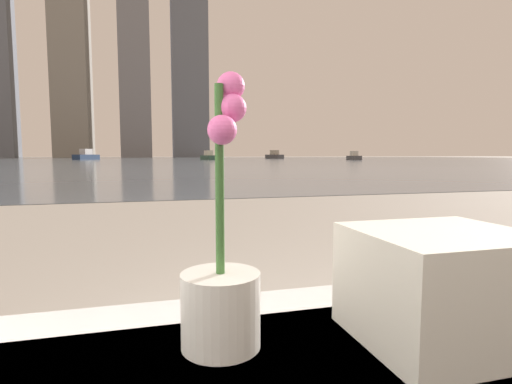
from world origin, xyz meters
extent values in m
cylinder|color=silver|center=(-0.47, 0.80, 0.55)|extent=(0.11, 0.11, 0.11)
cylinder|color=#38662D|center=(-0.47, 0.80, 0.73)|extent=(0.01, 0.01, 0.26)
sphere|color=pink|center=(-0.45, 0.81, 0.86)|extent=(0.04, 0.04, 0.04)
sphere|color=pink|center=(-0.45, 0.80, 0.83)|extent=(0.04, 0.04, 0.04)
sphere|color=pink|center=(-0.47, 0.78, 0.80)|extent=(0.04, 0.04, 0.04)
cube|color=silver|center=(-0.16, 0.74, 0.52)|extent=(0.24, 0.22, 0.04)
cube|color=silver|center=(-0.16, 0.74, 0.56)|extent=(0.24, 0.22, 0.04)
cube|color=silver|center=(-0.16, 0.74, 0.60)|extent=(0.24, 0.22, 0.04)
cube|color=silver|center=(-0.16, 0.74, 0.64)|extent=(0.24, 0.22, 0.04)
cube|color=slate|center=(0.00, 62.00, 0.01)|extent=(180.00, 110.00, 0.01)
cube|color=#4C4C51|center=(28.90, 53.35, 0.31)|extent=(1.69, 3.56, 0.60)
cube|color=silver|center=(28.90, 53.35, 0.95)|extent=(1.04, 1.40, 0.68)
cube|color=navy|center=(-9.62, 66.87, 0.40)|extent=(3.66, 4.53, 0.77)
cube|color=silver|center=(-9.62, 66.87, 1.22)|extent=(1.82, 1.99, 0.88)
cube|color=#335647|center=(8.39, 60.34, 0.34)|extent=(2.07, 3.93, 0.65)
cube|color=silver|center=(8.39, 60.34, 1.04)|extent=(1.22, 1.57, 0.75)
cube|color=#4C4C51|center=(23.73, 75.50, 0.39)|extent=(2.73, 4.65, 0.77)
cube|color=#B2A893|center=(23.73, 75.50, 1.22)|extent=(1.53, 1.90, 0.88)
cube|color=gray|center=(-19.31, 118.00, 36.06)|extent=(8.75, 13.10, 72.13)
cube|color=slate|center=(-3.15, 118.00, 24.55)|extent=(8.06, 12.72, 49.09)
cube|color=slate|center=(11.86, 118.00, 31.53)|extent=(10.07, 6.51, 63.06)
camera|label=1|loc=(-0.56, 0.27, 0.76)|focal=28.00mm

